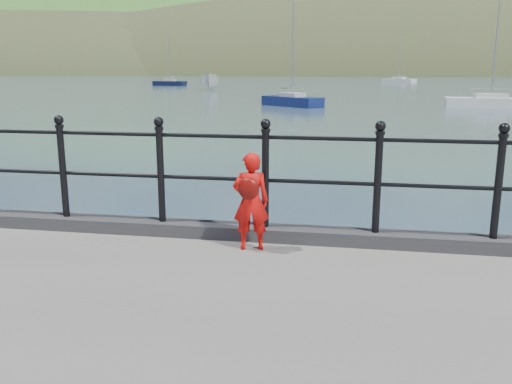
% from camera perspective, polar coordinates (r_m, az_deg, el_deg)
% --- Properties ---
extents(ground, '(600.00, 600.00, 0.00)m').
position_cam_1_polar(ground, '(6.72, -4.03, -12.42)').
color(ground, '#2D4251').
rests_on(ground, ground).
extents(kerb, '(60.00, 0.30, 0.15)m').
position_cam_1_polar(kerb, '(6.19, -4.53, -3.99)').
color(kerb, '#28282B').
rests_on(kerb, quay).
extents(railing, '(18.11, 0.11, 1.20)m').
position_cam_1_polar(railing, '(6.01, -4.66, 2.84)').
color(railing, black).
rests_on(railing, kerb).
extents(far_shore, '(830.00, 200.00, 156.00)m').
position_cam_1_polar(far_shore, '(249.34, 18.73, 6.55)').
color(far_shore, '#333A21').
rests_on(far_shore, ground).
extents(child, '(0.42, 0.35, 1.03)m').
position_cam_1_polar(child, '(5.63, -0.55, -0.93)').
color(child, red).
rests_on(child, quay).
extents(launch_white, '(2.95, 5.55, 2.04)m').
position_cam_1_polar(launch_white, '(67.46, -4.80, 11.46)').
color(launch_white, silver).
rests_on(launch_white, ground).
extents(sailboat_deep, '(6.19, 5.48, 9.42)m').
position_cam_1_polar(sailboat_deep, '(104.03, 14.79, 11.27)').
color(sailboat_deep, silver).
rests_on(sailboat_deep, ground).
extents(sailboat_left, '(5.37, 2.72, 7.44)m').
position_cam_1_polar(sailboat_left, '(84.79, -9.08, 11.21)').
color(sailboat_left, black).
rests_on(sailboat_left, ground).
extents(sailboat_near, '(6.23, 1.78, 8.55)m').
position_cam_1_polar(sailboat_near, '(42.78, 23.43, 8.62)').
color(sailboat_near, silver).
rests_on(sailboat_near, ground).
extents(sailboat_port, '(4.95, 4.53, 7.53)m').
position_cam_1_polar(sailboat_port, '(40.71, 3.81, 9.48)').
color(sailboat_port, navy).
rests_on(sailboat_port, ground).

